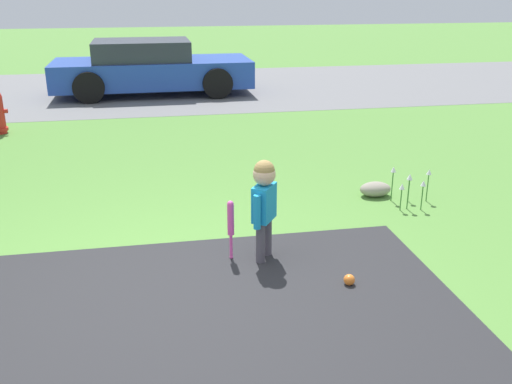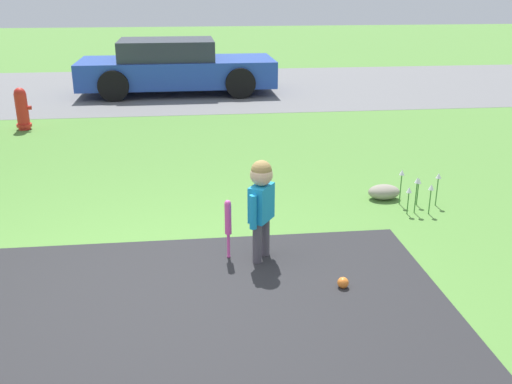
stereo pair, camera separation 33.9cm
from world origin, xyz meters
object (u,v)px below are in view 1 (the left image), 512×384
object	(u,v)px
child	(264,196)
baseball_bat	(231,222)
parked_car	(150,68)
sports_ball	(349,280)

from	to	relation	value
child	baseball_bat	distance (m)	0.38
child	parked_car	world-z (taller)	parked_car
child	parked_car	size ratio (longest dim) A/B	0.21
baseball_bat	parked_car	xyz separation A→B (m)	(-0.59, 8.47, 0.21)
child	sports_ball	xyz separation A→B (m)	(0.60, -0.61, -0.56)
sports_ball	child	bearing A→B (deg)	134.55
baseball_bat	parked_car	bearing A→B (deg)	93.97
sports_ball	parked_car	size ratio (longest dim) A/B	0.02
sports_ball	baseball_bat	bearing A→B (deg)	143.59
child	baseball_bat	world-z (taller)	child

